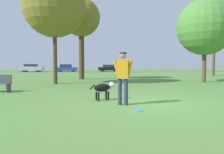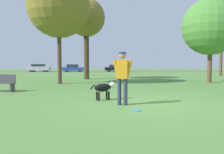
# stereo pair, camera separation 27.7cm
# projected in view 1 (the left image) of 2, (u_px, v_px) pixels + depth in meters

# --- Properties ---
(ground_plane) EXTENTS (120.00, 120.00, 0.00)m
(ground_plane) POSITION_uv_depth(u_px,v_px,m) (145.00, 103.00, 7.52)
(ground_plane) COLOR #56843D
(far_road_strip) EXTENTS (120.00, 6.00, 0.01)m
(far_road_strip) POSITION_uv_depth(u_px,v_px,m) (105.00, 72.00, 39.24)
(far_road_strip) COLOR #5B5B59
(far_road_strip) RESTS_ON ground_plane
(person) EXTENTS (0.64, 0.34, 1.75)m
(person) POSITION_uv_depth(u_px,v_px,m) (123.00, 74.00, 7.18)
(person) COLOR #2D334C
(person) RESTS_ON ground_plane
(dog) EXTENTS (0.99, 0.63, 0.66)m
(dog) POSITION_uv_depth(u_px,v_px,m) (104.00, 88.00, 8.21)
(dog) COLOR black
(dog) RESTS_ON ground_plane
(frisbee) EXTENTS (0.26, 0.26, 0.02)m
(frisbee) POSITION_uv_depth(u_px,v_px,m) (139.00, 110.00, 6.35)
(frisbee) COLOR #268CE5
(frisbee) RESTS_ON ground_plane
(tree_far_right) EXTENTS (2.86, 2.86, 6.10)m
(tree_far_right) POSITION_uv_depth(u_px,v_px,m) (214.00, 36.00, 25.04)
(tree_far_right) COLOR brown
(tree_far_right) RESTS_ON ground_plane
(tree_near_right) EXTENTS (4.09, 4.09, 6.10)m
(tree_near_right) POSITION_uv_depth(u_px,v_px,m) (205.00, 27.00, 15.96)
(tree_near_right) COLOR brown
(tree_near_right) RESTS_ON ground_plane
(tree_mid_center) EXTENTS (3.32, 3.32, 7.10)m
(tree_mid_center) POSITION_uv_depth(u_px,v_px,m) (81.00, 18.00, 19.10)
(tree_mid_center) COLOR #4C3826
(tree_mid_center) RESTS_ON ground_plane
(tree_near_left) EXTENTS (4.22, 4.22, 7.36)m
(tree_near_left) POSITION_uv_depth(u_px,v_px,m) (54.00, 6.00, 14.58)
(tree_near_left) COLOR #4C3826
(tree_near_left) RESTS_ON ground_plane
(parked_car_silver) EXTENTS (3.97, 1.85, 1.35)m
(parked_car_silver) POSITION_uv_depth(u_px,v_px,m) (32.00, 68.00, 38.40)
(parked_car_silver) COLOR #B7B7BC
(parked_car_silver) RESTS_ON ground_plane
(parked_car_blue) EXTENTS (3.82, 1.86, 1.30)m
(parked_car_blue) POSITION_uv_depth(u_px,v_px,m) (67.00, 68.00, 38.70)
(parked_car_blue) COLOR #284293
(parked_car_blue) RESTS_ON ground_plane
(parked_car_black) EXTENTS (3.88, 1.88, 1.24)m
(parked_car_black) POSITION_uv_depth(u_px,v_px,m) (109.00, 68.00, 39.56)
(parked_car_black) COLOR black
(parked_car_black) RESTS_ON ground_plane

